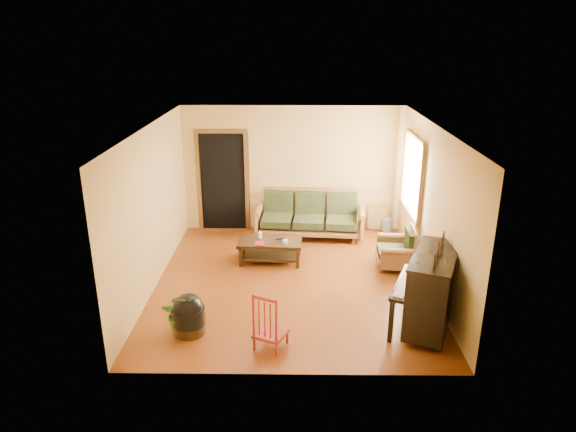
{
  "coord_description": "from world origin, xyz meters",
  "views": [
    {
      "loc": [
        0.03,
        -7.77,
        3.96
      ],
      "look_at": [
        -0.07,
        0.2,
        1.1
      ],
      "focal_mm": 32.0,
      "sensor_mm": 36.0,
      "label": 1
    }
  ],
  "objects_px": {
    "coffee_table": "(270,251)",
    "ceramic_crock": "(387,225)",
    "sofa": "(309,215)",
    "armchair": "(395,247)",
    "potted_plant": "(183,312)",
    "red_chair": "(271,319)",
    "footstool": "(189,319)",
    "piano": "(431,292)"
  },
  "relations": [
    {
      "from": "sofa",
      "to": "piano",
      "type": "height_order",
      "value": "piano"
    },
    {
      "from": "red_chair",
      "to": "coffee_table",
      "type": "bearing_deg",
      "value": 117.52
    },
    {
      "from": "coffee_table",
      "to": "potted_plant",
      "type": "height_order",
      "value": "potted_plant"
    },
    {
      "from": "armchair",
      "to": "potted_plant",
      "type": "xyz_separation_m",
      "value": [
        -3.33,
        -2.16,
        -0.06
      ]
    },
    {
      "from": "sofa",
      "to": "coffee_table",
      "type": "height_order",
      "value": "sofa"
    },
    {
      "from": "coffee_table",
      "to": "footstool",
      "type": "distance_m",
      "value": 2.59
    },
    {
      "from": "armchair",
      "to": "footstool",
      "type": "relative_size",
      "value": 1.62
    },
    {
      "from": "coffee_table",
      "to": "piano",
      "type": "bearing_deg",
      "value": -43.48
    },
    {
      "from": "armchair",
      "to": "piano",
      "type": "bearing_deg",
      "value": -82.54
    },
    {
      "from": "sofa",
      "to": "potted_plant",
      "type": "height_order",
      "value": "sofa"
    },
    {
      "from": "sofa",
      "to": "piano",
      "type": "bearing_deg",
      "value": -60.61
    },
    {
      "from": "potted_plant",
      "to": "red_chair",
      "type": "bearing_deg",
      "value": -15.85
    },
    {
      "from": "armchair",
      "to": "footstool",
      "type": "height_order",
      "value": "armchair"
    },
    {
      "from": "piano",
      "to": "sofa",
      "type": "bearing_deg",
      "value": 137.32
    },
    {
      "from": "coffee_table",
      "to": "ceramic_crock",
      "type": "distance_m",
      "value": 2.83
    },
    {
      "from": "footstool",
      "to": "piano",
      "type": "bearing_deg",
      "value": 2.72
    },
    {
      "from": "ceramic_crock",
      "to": "potted_plant",
      "type": "xyz_separation_m",
      "value": [
        -3.49,
        -3.87,
        0.17
      ]
    },
    {
      "from": "sofa",
      "to": "red_chair",
      "type": "height_order",
      "value": "sofa"
    },
    {
      "from": "armchair",
      "to": "footstool",
      "type": "bearing_deg",
      "value": -141.93
    },
    {
      "from": "footstool",
      "to": "red_chair",
      "type": "xyz_separation_m",
      "value": [
        1.15,
        -0.32,
        0.19
      ]
    },
    {
      "from": "coffee_table",
      "to": "footstool",
      "type": "relative_size",
      "value": 2.47
    },
    {
      "from": "piano",
      "to": "red_chair",
      "type": "bearing_deg",
      "value": -145.2
    },
    {
      "from": "sofa",
      "to": "ceramic_crock",
      "type": "distance_m",
      "value": 1.7
    },
    {
      "from": "sofa",
      "to": "footstool",
      "type": "distance_m",
      "value": 4.03
    },
    {
      "from": "armchair",
      "to": "potted_plant",
      "type": "bearing_deg",
      "value": -142.94
    },
    {
      "from": "armchair",
      "to": "piano",
      "type": "distance_m",
      "value": 2.04
    },
    {
      "from": "ceramic_crock",
      "to": "coffee_table",
      "type": "bearing_deg",
      "value": -147.48
    },
    {
      "from": "armchair",
      "to": "potted_plant",
      "type": "distance_m",
      "value": 3.97
    },
    {
      "from": "footstool",
      "to": "ceramic_crock",
      "type": "height_order",
      "value": "footstool"
    },
    {
      "from": "sofa",
      "to": "potted_plant",
      "type": "distance_m",
      "value": 4.04
    },
    {
      "from": "potted_plant",
      "to": "ceramic_crock",
      "type": "bearing_deg",
      "value": 47.98
    },
    {
      "from": "red_chair",
      "to": "ceramic_crock",
      "type": "xyz_separation_m",
      "value": [
        2.25,
        4.22,
        -0.27
      ]
    },
    {
      "from": "sofa",
      "to": "armchair",
      "type": "relative_size",
      "value": 2.9
    },
    {
      "from": "sofa",
      "to": "armchair",
      "type": "distance_m",
      "value": 2.06
    },
    {
      "from": "red_chair",
      "to": "footstool",
      "type": "bearing_deg",
      "value": -170.95
    },
    {
      "from": "armchair",
      "to": "red_chair",
      "type": "bearing_deg",
      "value": -125.71
    },
    {
      "from": "armchair",
      "to": "piano",
      "type": "relative_size",
      "value": 0.58
    },
    {
      "from": "footstool",
      "to": "potted_plant",
      "type": "bearing_deg",
      "value": 162.15
    },
    {
      "from": "footstool",
      "to": "potted_plant",
      "type": "height_order",
      "value": "potted_plant"
    },
    {
      "from": "coffee_table",
      "to": "sofa",
      "type": "bearing_deg",
      "value": 59.0
    },
    {
      "from": "potted_plant",
      "to": "piano",
      "type": "bearing_deg",
      "value": 2.21
    },
    {
      "from": "coffee_table",
      "to": "red_chair",
      "type": "bearing_deg",
      "value": -87.22
    }
  ]
}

